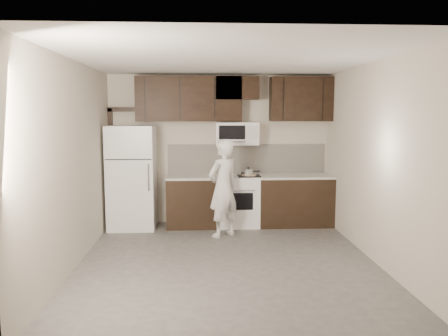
{
  "coord_description": "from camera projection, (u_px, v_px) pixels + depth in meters",
  "views": [
    {
      "loc": [
        -0.35,
        -5.73,
        2.0
      ],
      "look_at": [
        0.01,
        0.9,
        1.18
      ],
      "focal_mm": 35.0,
      "sensor_mm": 36.0,
      "label": 1
    }
  ],
  "objects": [
    {
      "name": "floor",
      "position": [
        227.0,
        262.0,
        5.94
      ],
      "size": [
        4.5,
        4.5,
        0.0
      ],
      "primitive_type": "plane",
      "color": "#4B4946",
      "rests_on": "ground"
    },
    {
      "name": "back_wall",
      "position": [
        220.0,
        150.0,
        8.01
      ],
      "size": [
        4.0,
        0.0,
        4.0
      ],
      "primitive_type": "plane",
      "rotation": [
        1.57,
        0.0,
        0.0
      ],
      "color": "beige",
      "rests_on": "ground"
    },
    {
      "name": "ceiling",
      "position": [
        227.0,
        59.0,
        5.61
      ],
      "size": [
        4.5,
        4.5,
        0.0
      ],
      "primitive_type": "plane",
      "rotation": [
        3.14,
        0.0,
        0.0
      ],
      "color": "white",
      "rests_on": "back_wall"
    },
    {
      "name": "counter_run",
      "position": [
        254.0,
        200.0,
        7.84
      ],
      "size": [
        2.95,
        0.64,
        0.91
      ],
      "color": "black",
      "rests_on": "floor"
    },
    {
      "name": "stove",
      "position": [
        237.0,
        200.0,
        7.83
      ],
      "size": [
        0.76,
        0.66,
        0.94
      ],
      "color": "white",
      "rests_on": "floor"
    },
    {
      "name": "backsplash",
      "position": [
        247.0,
        159.0,
        8.04
      ],
      "size": [
        2.9,
        0.02,
        0.54
      ],
      "primitive_type": "cube",
      "color": "silver",
      "rests_on": "counter_run"
    },
    {
      "name": "upper_cabinets",
      "position": [
        232.0,
        98.0,
        7.73
      ],
      "size": [
        3.48,
        0.35,
        0.78
      ],
      "color": "black",
      "rests_on": "back_wall"
    },
    {
      "name": "microwave",
      "position": [
        237.0,
        134.0,
        7.79
      ],
      "size": [
        0.76,
        0.42,
        0.4
      ],
      "color": "white",
      "rests_on": "upper_cabinets"
    },
    {
      "name": "refrigerator",
      "position": [
        132.0,
        177.0,
        7.62
      ],
      "size": [
        0.8,
        0.76,
        1.8
      ],
      "color": "white",
      "rests_on": "floor"
    },
    {
      "name": "door_trim",
      "position": [
        114.0,
        156.0,
        7.88
      ],
      "size": [
        0.5,
        0.08,
        2.12
      ],
      "color": "black",
      "rests_on": "floor"
    },
    {
      "name": "saucepan",
      "position": [
        248.0,
        173.0,
        7.62
      ],
      "size": [
        0.3,
        0.18,
        0.17
      ],
      "color": "silver",
      "rests_on": "stove"
    },
    {
      "name": "baking_tray",
      "position": [
        249.0,
        176.0,
        7.64
      ],
      "size": [
        0.4,
        0.3,
        0.02
      ],
      "primitive_type": "cube",
      "rotation": [
        0.0,
        0.0,
        0.03
      ],
      "color": "black",
      "rests_on": "counter_run"
    },
    {
      "name": "pizza",
      "position": [
        249.0,
        175.0,
        7.64
      ],
      "size": [
        0.27,
        0.27,
        0.02
      ],
      "primitive_type": "cylinder",
      "rotation": [
        0.0,
        0.0,
        0.03
      ],
      "color": "beige",
      "rests_on": "baking_tray"
    },
    {
      "name": "person",
      "position": [
        223.0,
        188.0,
        7.09
      ],
      "size": [
        0.69,
        0.67,
        1.6
      ],
      "primitive_type": "imported",
      "rotation": [
        0.0,
        0.0,
        3.83
      ],
      "color": "white",
      "rests_on": "floor"
    }
  ]
}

